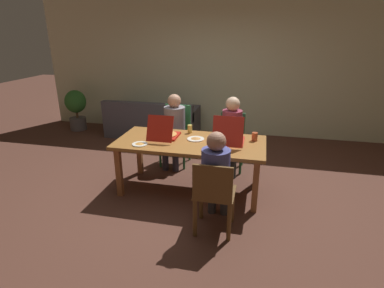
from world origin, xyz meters
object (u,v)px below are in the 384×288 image
couch (153,122)px  chair_1 (232,138)px  chair_2 (177,131)px  person_2 (174,124)px  plate_1 (196,139)px  dining_table (190,146)px  pizza_box_0 (229,139)px  pizza_box_1 (165,134)px  person_0 (216,172)px  potted_plant (76,107)px  drinking_glass_1 (255,137)px  drinking_glass_0 (190,129)px  person_1 (231,129)px  plate_0 (140,144)px  chair_0 (214,196)px

couch → chair_1: bearing=-34.6°
chair_2 → person_2: size_ratio=0.82×
plate_1 → dining_table: bearing=-124.1°
pizza_box_0 → pizza_box_1: bearing=178.9°
person_0 → pizza_box_1: 1.18m
couch → potted_plant: bearing=179.4°
dining_table → drinking_glass_1: 0.87m
pizza_box_0 → drinking_glass_1: (0.32, 0.16, 0.00)m
drinking_glass_0 → couch: 2.27m
pizza_box_0 → couch: size_ratio=0.24×
drinking_glass_0 → person_2: bearing=129.4°
chair_1 → chair_2: 0.93m
chair_2 → drinking_glass_1: chair_2 is taller
person_1 → plate_0: 1.51m
dining_table → chair_2: size_ratio=2.05×
pizza_box_1 → person_2: bearing=96.4°
person_0 → couch: person_0 is taller
chair_0 → plate_1: size_ratio=3.71×
chair_0 → drinking_glass_1: size_ratio=7.61×
drinking_glass_0 → chair_2: bearing=121.5°
pizza_box_0 → plate_1: 0.46m
plate_1 → couch: size_ratio=0.12×
chair_0 → pizza_box_0: size_ratio=1.91×
drinking_glass_0 → person_0: bearing=-63.2°
chair_2 → potted_plant: chair_2 is taller
chair_2 → drinking_glass_1: size_ratio=8.50×
person_1 → pizza_box_0: size_ratio=2.60×
chair_2 → person_2: 0.22m
dining_table → chair_1: 1.05m
chair_1 → person_2: (-0.93, -0.13, 0.20)m
drinking_glass_0 → couch: bearing=124.3°
person_2 → chair_0: bearing=-61.3°
chair_0 → pizza_box_0: (0.04, 0.95, 0.32)m
chair_1 → plate_1: (-0.41, -0.84, 0.24)m
person_2 → plate_1: person_2 is taller
dining_table → person_1: person_1 is taller
drinking_glass_0 → pizza_box_1: bearing=-136.5°
dining_table → drinking_glass_0: bearing=104.2°
person_0 → couch: (-1.80, 2.92, -0.40)m
person_1 → drinking_glass_1: 0.68m
chair_0 → couch: chair_0 is taller
drinking_glass_1 → potted_plant: size_ratio=0.13×
dining_table → chair_0: (0.47, -0.90, -0.19)m
potted_plant → person_0: bearing=-39.3°
chair_1 → couch: size_ratio=0.47×
plate_1 → drinking_glass_1: drinking_glass_1 is taller
person_0 → chair_2: size_ratio=1.20×
pizza_box_0 → plate_1: (-0.46, 0.04, -0.04)m
chair_0 → person_1: bearing=90.0°
chair_0 → chair_1: bearing=90.0°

